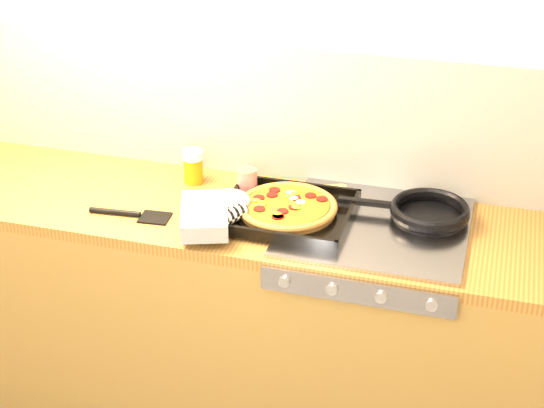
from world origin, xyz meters
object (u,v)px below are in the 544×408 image
(frying_pan, at_px, (428,212))
(tomato_can, at_px, (247,183))
(juice_glass, at_px, (193,166))
(pizza_on_tray, at_px, (265,209))

(frying_pan, bearing_deg, tomato_can, 178.52)
(frying_pan, xyz_separation_m, tomato_can, (-0.64, 0.02, 0.01))
(frying_pan, distance_m, tomato_can, 0.64)
(tomato_can, bearing_deg, juice_glass, 167.68)
(pizza_on_tray, distance_m, tomato_can, 0.20)
(pizza_on_tray, relative_size, juice_glass, 4.50)
(juice_glass, bearing_deg, pizza_on_tray, -32.03)
(tomato_can, relative_size, juice_glass, 0.82)
(frying_pan, bearing_deg, juice_glass, 175.68)
(pizza_on_tray, xyz_separation_m, juice_glass, (-0.33, 0.21, 0.02))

